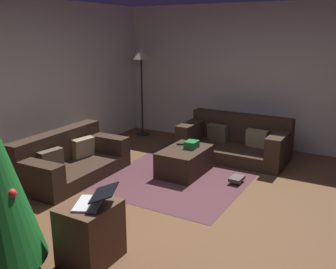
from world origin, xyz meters
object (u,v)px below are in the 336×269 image
couch_right (236,141)px  book_stack (237,179)px  couch_left (69,160)px  side_table (90,233)px  corner_lamp (141,60)px  ottoman (185,161)px  laptop (94,200)px  gift_box (192,144)px  tv_remote (182,144)px

couch_right → book_stack: size_ratio=6.57×
couch_left → couch_right: couch_right is taller
side_table → corner_lamp: bearing=27.5°
ottoman → laptop: size_ratio=1.85×
couch_left → ottoman: (0.97, -1.43, -0.06)m
ottoman → corner_lamp: corner_lamp is taller
ottoman → side_table: bearing=-173.5°
couch_left → gift_box: size_ratio=8.27×
book_stack → side_table: bearing=167.5°
couch_left → corner_lamp: corner_lamp is taller
ottoman → gift_box: (0.10, -0.06, 0.25)m
gift_box → side_table: side_table is taller
ottoman → side_table: side_table is taller
gift_box → laptop: (-2.52, -0.26, 0.18)m
couch_right → ottoman: (-1.14, 0.40, -0.08)m
couch_right → ottoman: 1.21m
couch_right → side_table: bearing=88.8°
gift_box → tv_remote: size_ratio=1.30×
couch_right → side_table: couch_right is taller
couch_right → tv_remote: couch_right is taller
ottoman → side_table: (-2.44, -0.28, 0.09)m
couch_left → couch_right: 2.79m
book_stack → laptop: bearing=168.5°
ottoman → corner_lamp: 2.74m
corner_lamp → ottoman: bearing=-130.8°
couch_right → book_stack: (-1.11, -0.43, -0.22)m
book_stack → corner_lamp: bearing=59.9°
laptop → gift_box: bearing=6.0°
ottoman → corner_lamp: (1.55, 1.80, 1.35)m
gift_box → book_stack: 0.86m
tv_remote → book_stack: 1.03m
couch_left → side_table: 2.25m
couch_right → tv_remote: (-0.97, 0.54, 0.12)m
couch_left → book_stack: size_ratio=6.34×
ottoman → book_stack: 0.84m
laptop → corner_lamp: bearing=28.2°
tv_remote → laptop: laptop is taller
couch_right → corner_lamp: 2.57m
gift_box → laptop: bearing=-174.0°
laptop → ottoman: bearing=7.7°
side_table → laptop: 0.34m
side_table → book_stack: side_table is taller
couch_left → laptop: 2.30m
gift_box → ottoman: bearing=148.1°
couch_right → side_table: 3.58m
gift_box → book_stack: bearing=-95.3°
ottoman → corner_lamp: bearing=49.2°
couch_left → book_stack: (1.01, -2.25, -0.21)m
gift_box → laptop: size_ratio=0.44×
couch_right → ottoman: size_ratio=2.03×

